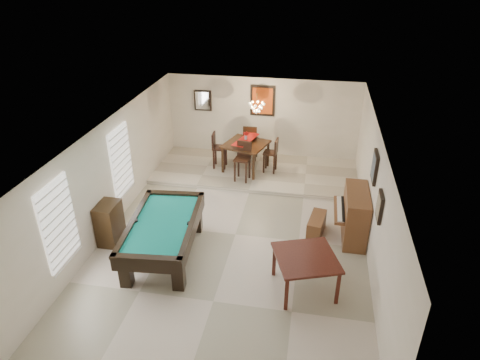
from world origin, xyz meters
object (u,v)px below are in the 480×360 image
(dining_table, at_px, (246,154))
(flower_vase, at_px, (246,136))
(chandelier, at_px, (257,104))
(upright_piano, at_px, (349,214))
(pool_table, at_px, (164,239))
(square_table, at_px, (305,273))
(dining_chair_west, at_px, (220,150))
(dining_chair_south, at_px, (242,162))
(apothecary_chest, at_px, (110,223))
(dining_chair_north, at_px, (251,142))
(dining_chair_east, at_px, (270,155))
(piano_bench, at_px, (316,225))

(dining_table, xyz_separation_m, flower_vase, (-0.00, 0.00, 0.60))
(chandelier, bearing_deg, upright_piano, -46.83)
(pool_table, height_order, square_table, pool_table)
(pool_table, bearing_deg, dining_chair_west, 81.04)
(dining_table, height_order, flower_vase, flower_vase)
(dining_table, relative_size, dining_chair_south, 1.03)
(apothecary_chest, height_order, dining_table, dining_table)
(pool_table, bearing_deg, dining_table, 70.70)
(apothecary_chest, distance_m, chandelier, 5.13)
(pool_table, xyz_separation_m, square_table, (3.06, -0.52, -0.03))
(square_table, bearing_deg, dining_chair_south, 115.61)
(upright_piano, distance_m, dining_chair_west, 4.65)
(dining_chair_north, distance_m, chandelier, 1.74)
(dining_chair_west, bearing_deg, chandelier, -96.49)
(dining_chair_south, distance_m, chandelier, 1.68)
(dining_table, distance_m, dining_chair_east, 0.73)
(square_table, height_order, piano_bench, square_table)
(square_table, xyz_separation_m, piano_bench, (0.19, 1.94, -0.16))
(pool_table, relative_size, upright_piano, 1.82)
(square_table, bearing_deg, chandelier, 109.43)
(piano_bench, height_order, dining_chair_east, dining_chair_east)
(apothecary_chest, distance_m, dining_chair_north, 5.40)
(piano_bench, relative_size, dining_chair_south, 0.74)
(apothecary_chest, xyz_separation_m, dining_chair_south, (2.47, 3.32, 0.19))
(piano_bench, relative_size, dining_chair_east, 0.81)
(upright_piano, height_order, apothecary_chest, upright_piano)
(upright_piano, relative_size, piano_bench, 1.67)
(square_table, height_order, dining_table, dining_table)
(dining_chair_north, bearing_deg, dining_chair_east, 131.82)
(square_table, xyz_separation_m, dining_chair_east, (-1.26, 4.81, 0.25))
(flower_vase, distance_m, dining_chair_east, 0.93)
(flower_vase, distance_m, dining_chair_west, 0.96)
(piano_bench, distance_m, dining_chair_east, 3.24)
(square_table, relative_size, dining_chair_east, 1.10)
(pool_table, bearing_deg, dining_chair_east, 61.88)
(flower_vase, bearing_deg, square_table, -67.53)
(piano_bench, relative_size, dining_table, 0.72)
(apothecary_chest, xyz_separation_m, dining_chair_north, (2.48, 4.79, 0.20))
(pool_table, height_order, apothecary_chest, apothecary_chest)
(pool_table, bearing_deg, apothecary_chest, 163.45)
(upright_piano, distance_m, dining_chair_east, 3.55)
(dining_table, distance_m, dining_chair_south, 0.71)
(dining_chair_south, bearing_deg, dining_chair_north, 97.43)
(dining_chair_east, distance_m, chandelier, 1.62)
(pool_table, bearing_deg, dining_chair_south, 67.81)
(pool_table, height_order, flower_vase, flower_vase)
(square_table, height_order, apothecary_chest, apothecary_chest)
(square_table, distance_m, chandelier, 5.37)
(dining_chair_north, bearing_deg, dining_chair_south, 89.19)
(square_table, relative_size, dining_chair_west, 1.04)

